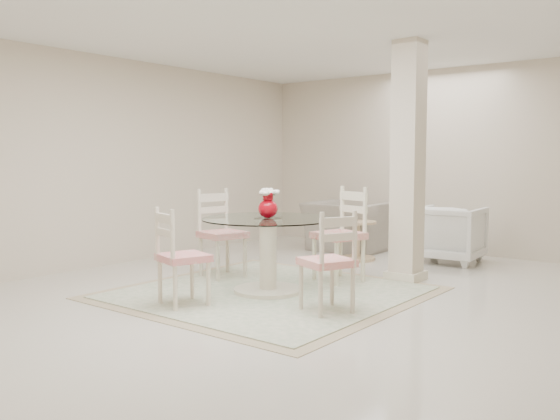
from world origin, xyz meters
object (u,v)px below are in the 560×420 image
Objects in this scene: red_vase at (268,203)px; dining_chair_west at (219,226)px; column at (408,162)px; dining_chair_north at (344,227)px; dining_table at (268,255)px; recliner_taupe at (348,226)px; dining_chair_south at (177,250)px; dining_chair_east at (331,254)px; side_table at (357,242)px; armchair_white at (450,234)px.

dining_chair_west is at bearing 163.07° from red_vase.
dining_chair_north is at bearing -134.15° from column.
dining_table reaches higher than recliner_taupe.
dining_table is 1.31× the size of dining_chair_south.
dining_chair_south is (-1.27, -0.66, 0.00)m from dining_chair_east.
dining_chair_south is at bearing -89.86° from side_table.
dining_chair_north is at bearing -90.09° from dining_chair_south.
dining_chair_east is 0.87× the size of dining_chair_north.
red_vase reaches higher than armchair_white.
dining_chair_north is 1.14× the size of dining_chair_south.
dining_chair_south reaches higher than side_table.
armchair_white is 1.56× the size of side_table.
dining_chair_north is (-0.51, -0.53, -0.73)m from column.
column is at bearing -35.62° from side_table.
armchair_white is (1.05, 3.91, -0.16)m from dining_chair_south.
column is 2.84m from dining_chair_south.
armchair_white is at bearing 92.59° from column.
dining_chair_south is at bearing -89.98° from dining_chair_north.
recliner_taupe is at bearing -64.91° from dining_chair_south.
dining_table is 3.03m from armchair_white.
dining_chair_north is 1.51m from side_table.
dining_chair_south reaches higher than recliner_taupe.
dining_chair_south is (0.68, -1.27, -0.06)m from dining_chair_west.
column is at bearing 61.62° from dining_table.
red_vase is at bearing -82.38° from side_table.
dining_table is 1.20× the size of recliner_taupe.
dining_chair_west is at bearing -134.78° from dining_chair_north.
dining_chair_west is 2.15m from side_table.
side_table is at bearing 131.85° from dining_chair_north.
dining_chair_west is (-0.98, 0.30, -0.33)m from red_vase.
recliner_taupe is at bearing 11.12° from dining_chair_west.
dining_chair_west reaches higher than armchair_white.
dining_chair_north is at bearing -65.34° from side_table.
dining_chair_south is at bearing -137.97° from dining_chair_west.
column reaches higher than dining_chair_west.
dining_chair_south is 1.23× the size of armchair_white.
armchair_white is at bearing 75.66° from dining_table.
column is at bearing -151.07° from dining_chair_east.
side_table is at bearing 26.53° from armchair_white.
column is 2.38× the size of dining_chair_west.
armchair_white is (-0.06, 1.43, -0.97)m from column.
red_vase is at bearing -118.35° from column.
red_vase is at bearing -93.04° from dining_chair_west.
dining_chair_north reaches higher than dining_chair_south.
dining_chair_south is at bearing -114.21° from column.
dining_chair_north is at bearing 72.83° from dining_table.
dining_chair_south is 0.91× the size of recliner_taupe.
dining_chair_north is (0.30, 0.98, 0.22)m from dining_table.
red_vase is (-0.81, -1.51, -0.42)m from column.
column reaches higher than dining_chair_east.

